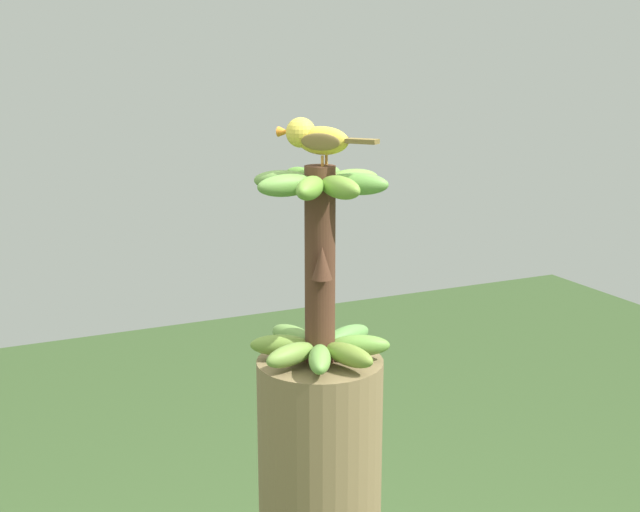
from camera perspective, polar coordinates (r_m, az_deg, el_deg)
name	(u,v)px	position (r m, az deg, el deg)	size (l,w,h in m)	color
banana_bunch	(320,266)	(1.48, 0.00, -0.67)	(0.25, 0.25, 0.36)	#4C2D1E
perched_bird	(315,138)	(1.45, -0.34, 8.15)	(0.13, 0.16, 0.08)	#C68933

